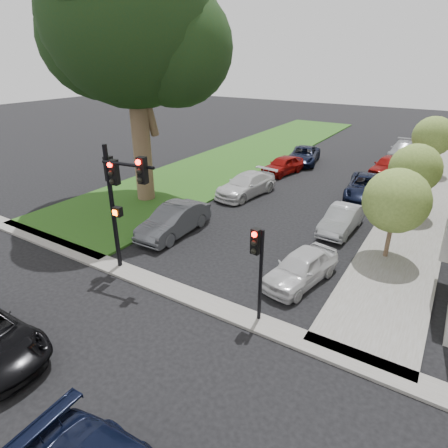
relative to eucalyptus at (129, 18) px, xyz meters
The scene contains 19 objects.
ground 16.79m from the eucalyptus, 46.44° to the right, with size 140.00×140.00×0.00m, color black.
grass_strip 18.05m from the eucalyptus, 90.23° to the left, with size 8.00×44.00×0.12m, color #286016.
sidewalk_right 23.91m from the eucalyptus, 42.94° to the left, with size 3.50×44.00×0.12m, color slate.
sidewalk_cross 15.72m from the eucalyptus, 39.61° to the right, with size 60.00×1.00×0.12m, color slate.
eucalyptus is the anchor object (origin of this frame).
small_tree_a 17.02m from the eucalyptus, ahead, with size 2.90×2.90×4.35m.
small_tree_b 18.14m from the eucalyptus, 22.39° to the left, with size 2.87×2.87×4.30m.
small_tree_c 23.49m from the eucalyptus, 47.06° to the left, with size 3.06×3.06×4.59m.
traffic_signal_main 11.35m from the eucalyptus, 52.08° to the right, with size 2.74×0.72×5.59m.
traffic_signal_secondary 16.22m from the eucalyptus, 30.88° to the right, with size 0.47×0.38×3.64m.
car_parked_0 16.46m from the eucalyptus, 17.72° to the right, with size 1.64×4.09×1.39m, color silver.
car_parked_1 16.09m from the eucalyptus, ahead, with size 1.42×4.09×1.35m, color #999BA0.
car_parked_2 17.82m from the eucalyptus, 33.34° to the left, with size 2.49×5.39×1.50m, color black.
car_parked_3 21.52m from the eucalyptus, 48.89° to the left, with size 1.83×4.55×1.55m, color maroon.
car_parked_4 26.54m from the eucalyptus, 59.07° to the left, with size 2.08×5.13×1.49m, color #999BA0.
car_parked_5 11.51m from the eucalyptus, 31.99° to the right, with size 1.66×4.76×1.57m, color #3F4247.
car_parked_6 12.03m from the eucalyptus, 38.96° to the left, with size 2.07×5.09×1.48m, color silver.
car_parked_7 15.23m from the eucalyptus, 62.58° to the left, with size 1.70×4.24×1.44m, color maroon.
car_parked_8 18.30m from the eucalyptus, 68.91° to the left, with size 2.37×5.14×1.43m, color black.
Camera 1 is at (7.98, -7.71, 8.78)m, focal length 30.00 mm.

